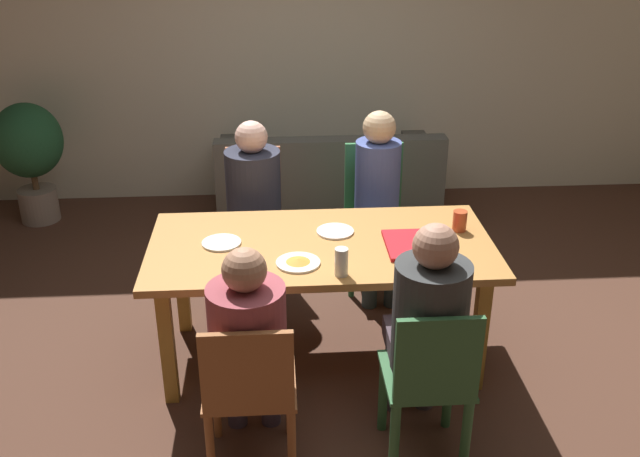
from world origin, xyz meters
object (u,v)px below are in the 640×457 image
at_px(chair_1, 255,218).
at_px(person_1, 254,198).
at_px(chair_2, 249,390).
at_px(chair_3, 374,208).
at_px(person_2, 248,336).
at_px(dining_table, 321,256).
at_px(pizza_box_0, 418,244).
at_px(plate_1, 222,243).
at_px(plate_0, 335,231).
at_px(couch, 327,187).
at_px(potted_plant, 29,149).
at_px(person_3, 378,191).
at_px(chair_0, 429,383).
at_px(drinking_glass_1, 460,221).
at_px(person_0, 427,321).
at_px(plate_2, 298,262).
at_px(drinking_glass_0, 341,262).

relative_size(chair_1, person_1, 0.80).
relative_size(chair_2, chair_3, 0.89).
relative_size(person_1, person_2, 1.05).
distance_m(dining_table, pizza_box_0, 0.54).
bearing_deg(pizza_box_0, plate_1, 174.39).
xyz_separation_m(plate_0, couch, (0.10, 1.81, -0.46)).
distance_m(dining_table, potted_plant, 3.05).
bearing_deg(chair_1, person_3, -7.54).
distance_m(chair_3, potted_plant, 2.88).
relative_size(chair_0, chair_3, 0.92).
bearing_deg(person_2, drinking_glass_1, 37.33).
distance_m(dining_table, couch, 1.99).
distance_m(person_2, plate_0, 1.04).
xyz_separation_m(person_2, pizza_box_0, (0.91, 0.71, 0.08)).
bearing_deg(person_0, chair_2, -169.61).
bearing_deg(dining_table, couch, 84.56).
height_order(pizza_box_0, plate_2, plate_2).
xyz_separation_m(pizza_box_0, plate_1, (-1.07, 0.11, -0.01)).
bearing_deg(person_3, drinking_glass_0, -107.02).
xyz_separation_m(drinking_glass_0, couch, (0.11, 2.31, -0.53)).
relative_size(chair_2, person_3, 0.69).
bearing_deg(person_0, chair_3, 90.00).
distance_m(chair_1, potted_plant, 2.18).
bearing_deg(chair_0, couch, 94.94).
distance_m(person_0, drinking_glass_1, 0.96).
bearing_deg(potted_plant, chair_2, -58.90).
distance_m(drinking_glass_0, couch, 2.37).
xyz_separation_m(chair_1, drinking_glass_1, (1.18, -0.79, 0.31)).
xyz_separation_m(chair_0, plate_2, (-0.57, 0.67, 0.29)).
bearing_deg(plate_1, person_1, 77.58).
bearing_deg(plate_0, plate_1, -170.79).
bearing_deg(pizza_box_0, person_3, 96.10).
relative_size(chair_2, person_2, 0.75).
height_order(dining_table, chair_2, chair_2).
relative_size(chair_1, potted_plant, 0.97).
xyz_separation_m(dining_table, plate_2, (-0.14, -0.23, 0.09)).
bearing_deg(person_3, drinking_glass_1, -61.97).
bearing_deg(chair_3, person_3, -90.00).
distance_m(dining_table, person_1, 0.86).
bearing_deg(chair_3, drinking_glass_1, -66.51).
relative_size(pizza_box_0, drinking_glass_0, 2.41).
relative_size(dining_table, chair_3, 1.97).
xyz_separation_m(chair_1, drinking_glass_0, (0.46, -1.27, 0.32)).
bearing_deg(pizza_box_0, dining_table, 171.88).
bearing_deg(drinking_glass_0, chair_3, 74.87).
bearing_deg(drinking_glass_0, chair_0, -56.70).
bearing_deg(drinking_glass_1, couch, 108.45).
xyz_separation_m(chair_0, drinking_glass_0, (-0.36, 0.54, 0.35)).
xyz_separation_m(chair_1, chair_3, (0.82, 0.05, 0.03)).
bearing_deg(couch, person_2, -101.79).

